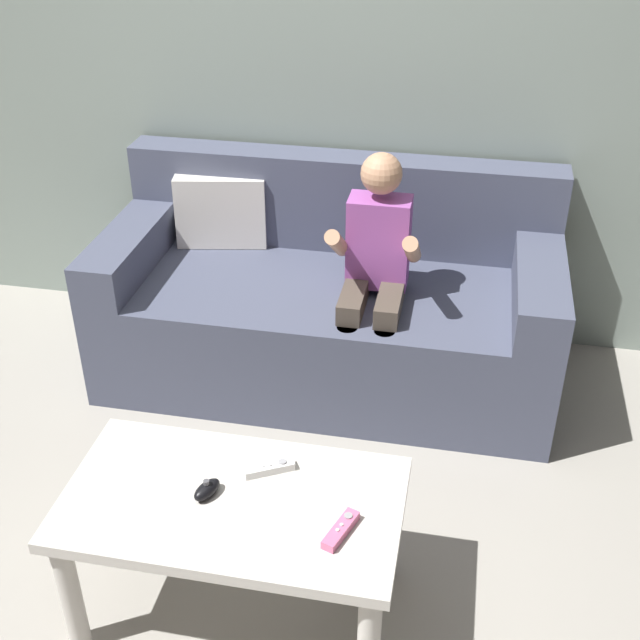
% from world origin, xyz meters
% --- Properties ---
extents(ground_plane, '(9.66, 9.66, 0.00)m').
position_xyz_m(ground_plane, '(0.00, 0.00, 0.00)').
color(ground_plane, '#9E998E').
extents(wall_back, '(4.83, 0.05, 2.50)m').
position_xyz_m(wall_back, '(0.00, 1.72, 1.25)').
color(wall_back, gray).
rests_on(wall_back, ground).
extents(couch, '(1.76, 0.80, 0.83)m').
position_xyz_m(couch, '(0.15, 1.33, 0.30)').
color(couch, '#474C60').
rests_on(couch, ground).
extents(person_seated_on_couch, '(0.32, 0.39, 0.98)m').
position_xyz_m(person_seated_on_couch, '(0.35, 1.15, 0.57)').
color(person_seated_on_couch, '#4C4238').
rests_on(person_seated_on_couch, ground).
extents(coffee_table, '(0.91, 0.51, 0.43)m').
position_xyz_m(coffee_table, '(0.12, 0.07, 0.36)').
color(coffee_table, beige).
rests_on(coffee_table, ground).
extents(game_remote_pink_near_edge, '(0.08, 0.14, 0.03)m').
position_xyz_m(game_remote_pink_near_edge, '(0.43, 0.00, 0.44)').
color(game_remote_pink_near_edge, pink).
rests_on(game_remote_pink_near_edge, coffee_table).
extents(nunchuk_black, '(0.08, 0.10, 0.05)m').
position_xyz_m(nunchuk_black, '(0.06, 0.07, 0.45)').
color(nunchuk_black, black).
rests_on(nunchuk_black, coffee_table).
extents(game_remote_white_far_corner, '(0.14, 0.10, 0.03)m').
position_xyz_m(game_remote_white_far_corner, '(0.20, 0.19, 0.44)').
color(game_remote_white_far_corner, white).
rests_on(game_remote_white_far_corner, coffee_table).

